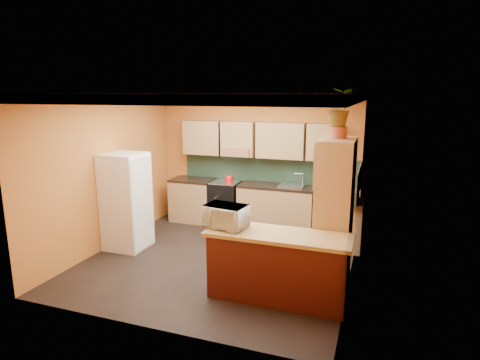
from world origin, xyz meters
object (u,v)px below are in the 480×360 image
base_cabinets_back (254,206)px  pantry (334,212)px  stove (226,203)px  breakfast_bar (277,268)px  fridge (126,201)px  microwave (226,216)px

base_cabinets_back → pantry: pantry is taller
stove → pantry: bearing=-38.8°
stove → breakfast_bar: (1.81, -2.73, -0.02)m
base_cabinets_back → stove: size_ratio=4.01×
stove → fridge: size_ratio=0.54×
stove → base_cabinets_back: bearing=0.0°
base_cabinets_back → fridge: size_ratio=2.15×
base_cabinets_back → fridge: bearing=-134.8°
microwave → pantry: bearing=38.6°
base_cabinets_back → pantry: 2.73m
pantry → breakfast_bar: size_ratio=1.17×
stove → microwave: microwave is taller
fridge → pantry: 3.61m
fridge → base_cabinets_back: bearing=45.2°
fridge → microwave: 2.44m
stove → pantry: size_ratio=0.43×
stove → pantry: (2.43, -1.95, 0.59)m
breakfast_bar → microwave: microwave is taller
base_cabinets_back → pantry: (1.81, -1.95, 0.61)m
fridge → microwave: size_ratio=3.05×
breakfast_bar → fridge: bearing=162.7°
fridge → pantry: (3.60, -0.15, 0.20)m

